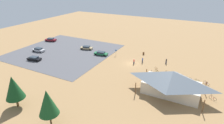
{
  "coord_description": "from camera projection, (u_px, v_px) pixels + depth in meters",
  "views": [
    {
      "loc": [
        -18.67,
        49.61,
        23.81
      ],
      "look_at": [
        4.92,
        4.02,
        1.2
      ],
      "focal_mm": 29.73,
      "sensor_mm": 36.0,
      "label": 1
    }
  ],
  "objects": [
    {
      "name": "trash_bin",
      "position": [
        144.0,
        53.0,
        64.82
      ],
      "size": [
        0.6,
        0.6,
        0.9
      ],
      "primitive_type": "cylinder",
      "color": "brown",
      "rests_on": "ground"
    },
    {
      "name": "parking_lot_asphalt",
      "position": [
        64.0,
        51.0,
        67.8
      ],
      "size": [
        33.68,
        32.97,
        0.05
      ],
      "primitive_type": "cube",
      "color": "#4C4C51",
      "rests_on": "ground"
    },
    {
      "name": "bicycle_blue_near_porch",
      "position": [
        151.0,
        72.0,
        51.61
      ],
      "size": [
        0.75,
        1.7,
        0.85
      ],
      "color": "black",
      "rests_on": "ground"
    },
    {
      "name": "pine_east",
      "position": [
        48.0,
        102.0,
        31.62
      ],
      "size": [
        3.52,
        3.52,
        7.16
      ],
      "color": "brown",
      "rests_on": "ground"
    },
    {
      "name": "car_silver_near_entry",
      "position": [
        38.0,
        50.0,
        67.42
      ],
      "size": [
        4.7,
        2.25,
        1.42
      ],
      "color": "#BCBCC1",
      "rests_on": "parking_lot_asphalt"
    },
    {
      "name": "pine_mideast",
      "position": [
        14.0,
        87.0,
        36.42
      ],
      "size": [
        3.7,
        3.7,
        6.99
      ],
      "color": "brown",
      "rests_on": "ground"
    },
    {
      "name": "car_maroon_by_curb",
      "position": [
        51.0,
        40.0,
        78.94
      ],
      "size": [
        4.85,
        3.07,
        1.38
      ],
      "color": "maroon",
      "rests_on": "parking_lot_asphalt"
    },
    {
      "name": "visitor_by_pavilion",
      "position": [
        166.0,
        61.0,
        57.49
      ],
      "size": [
        0.39,
        0.4,
        1.75
      ],
      "color": "#2D3347",
      "rests_on": "ground"
    },
    {
      "name": "bicycle_black_yard_left",
      "position": [
        173.0,
        73.0,
        51.08
      ],
      "size": [
        0.5,
        1.77,
        0.85
      ],
      "color": "black",
      "rests_on": "ground"
    },
    {
      "name": "bicycle_white_near_sign",
      "position": [
        211.0,
        92.0,
        42.69
      ],
      "size": [
        0.67,
        1.67,
        0.86
      ],
      "color": "black",
      "rests_on": "ground"
    },
    {
      "name": "ground",
      "position": [
        132.0,
        64.0,
        57.78
      ],
      "size": [
        160.0,
        160.0,
        0.0
      ],
      "primitive_type": "plane",
      "color": "#937047",
      "rests_on": "ground"
    },
    {
      "name": "car_green_inner_stall",
      "position": [
        101.0,
        53.0,
        64.25
      ],
      "size": [
        4.9,
        2.3,
        1.25
      ],
      "color": "#1E6B3D",
      "rests_on": "parking_lot_asphalt"
    },
    {
      "name": "bicycle_orange_lone_west",
      "position": [
        156.0,
        69.0,
        53.8
      ],
      "size": [
        1.23,
        1.19,
        0.8
      ],
      "color": "black",
      "rests_on": "ground"
    },
    {
      "name": "lot_sign",
      "position": [
        116.0,
        52.0,
        63.63
      ],
      "size": [
        0.56,
        0.08,
        2.2
      ],
      "color": "#99999E",
      "rests_on": "ground"
    },
    {
      "name": "bicycle_yellow_yard_front",
      "position": [
        157.0,
        71.0,
        52.09
      ],
      "size": [
        1.53,
        0.98,
        0.91
      ],
      "color": "black",
      "rests_on": "ground"
    },
    {
      "name": "bicycle_silver_yard_center",
      "position": [
        189.0,
        79.0,
        48.02
      ],
      "size": [
        1.25,
        1.2,
        0.83
      ],
      "color": "black",
      "rests_on": "ground"
    },
    {
      "name": "bicycle_green_back_row",
      "position": [
        197.0,
        81.0,
        47.22
      ],
      "size": [
        1.65,
        0.75,
        0.82
      ],
      "color": "black",
      "rests_on": "ground"
    },
    {
      "name": "visitor_at_bikes",
      "position": [
        134.0,
        61.0,
        57.29
      ],
      "size": [
        0.36,
        0.39,
        1.74
      ],
      "color": "#2D3347",
      "rests_on": "ground"
    },
    {
      "name": "bike_pavilion",
      "position": [
        172.0,
        81.0,
        41.43
      ],
      "size": [
        14.32,
        8.26,
        5.67
      ],
      "color": "beige",
      "rests_on": "ground"
    },
    {
      "name": "car_black_front_row",
      "position": [
        34.0,
        58.0,
        59.99
      ],
      "size": [
        4.73,
        2.64,
        1.26
      ],
      "color": "black",
      "rests_on": "parking_lot_asphalt"
    },
    {
      "name": "bicycle_red_mid_cluster",
      "position": [
        213.0,
        98.0,
        40.33
      ],
      "size": [
        1.51,
        0.79,
        0.85
      ],
      "color": "black",
      "rests_on": "ground"
    },
    {
      "name": "car_tan_back_corner",
      "position": [
        86.0,
        48.0,
        69.59
      ],
      "size": [
        4.78,
        2.75,
        1.31
      ],
      "color": "tan",
      "rests_on": "parking_lot_asphalt"
    },
    {
      "name": "bicycle_yellow_front_row",
      "position": [
        166.0,
        73.0,
        51.42
      ],
      "size": [
        0.75,
        1.51,
        0.84
      ],
      "color": "black",
      "rests_on": "ground"
    },
    {
      "name": "visitor_near_lot",
      "position": [
        142.0,
        60.0,
        58.14
      ],
      "size": [
        0.38,
        0.36,
        1.75
      ],
      "color": "#2D3347",
      "rests_on": "ground"
    },
    {
      "name": "bicycle_purple_lone_east",
      "position": [
        206.0,
        83.0,
        46.14
      ],
      "size": [
        1.46,
        1.0,
        0.84
      ],
      "color": "black",
      "rests_on": "ground"
    }
  ]
}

